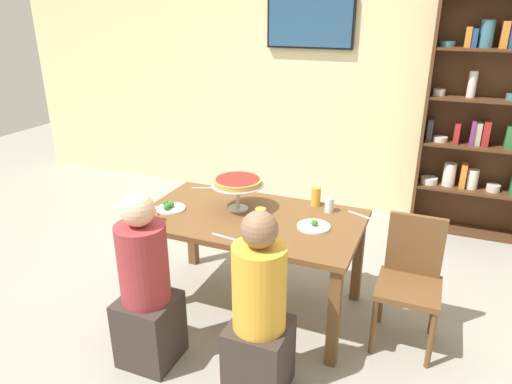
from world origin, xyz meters
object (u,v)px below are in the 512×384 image
object	(u,v)px
bookshelf	(487,122)
diner_near_left	(146,293)
cutlery_fork_far	(224,237)
chair_head_east	(411,276)
beer_glass_amber_short	(261,219)
water_glass_clear_far	(145,209)
diner_near_right	(259,319)
cutlery_knife_near	(203,188)
dining_table	(251,228)
cutlery_fork_near	(359,215)
television	(310,21)
water_glass_clear_near	(152,215)
deep_dish_pizza_stand	(238,183)
beer_glass_amber_tall	(316,196)
salad_plate_near_diner	(170,207)
water_glass_clear_spare	(329,205)
salad_plate_far_diner	(314,226)

from	to	relation	value
bookshelf	diner_near_left	distance (m)	3.44
diner_near_left	cutlery_fork_far	world-z (taller)	diner_near_left
chair_head_east	beer_glass_amber_short	xyz separation A→B (m)	(-0.97, -0.22, 0.33)
water_glass_clear_far	beer_glass_amber_short	bearing A→B (deg)	8.39
diner_near_right	cutlery_fork_far	distance (m)	0.62
cutlery_knife_near	dining_table	bearing A→B (deg)	126.19
water_glass_clear_far	cutlery_knife_near	bearing A→B (deg)	80.25
cutlery_fork_near	diner_near_left	bearing A→B (deg)	67.70
television	water_glass_clear_near	world-z (taller)	television
deep_dish_pizza_stand	beer_glass_amber_short	world-z (taller)	deep_dish_pizza_stand
diner_near_right	water_glass_clear_near	xyz separation A→B (m)	(-0.96, 0.41, 0.30)
television	beer_glass_amber_tall	bearing A→B (deg)	-70.98
cutlery_knife_near	bookshelf	bearing A→B (deg)	-163.66
bookshelf	water_glass_clear_far	xyz separation A→B (m)	(-2.23, -2.30, -0.33)
beer_glass_amber_short	diner_near_right	bearing A→B (deg)	-68.82
diner_near_left	chair_head_east	size ratio (longest dim) A/B	1.32
water_glass_clear_near	salad_plate_near_diner	bearing A→B (deg)	89.15
deep_dish_pizza_stand	cutlery_fork_near	world-z (taller)	deep_dish_pizza_stand
bookshelf	cutlery_fork_near	xyz separation A→B (m)	(-0.83, -1.70, -0.38)
dining_table	chair_head_east	world-z (taller)	chair_head_east
bookshelf	cutlery_fork_near	size ratio (longest dim) A/B	12.29
water_glass_clear_far	chair_head_east	bearing A→B (deg)	10.69
cutlery_fork_near	water_glass_clear_near	bearing A→B (deg)	48.69
water_glass_clear_spare	cutlery_fork_near	distance (m)	0.22
bookshelf	dining_table	bearing A→B (deg)	-127.40
beer_glass_amber_tall	television	bearing A→B (deg)	109.02
deep_dish_pizza_stand	salad_plate_near_diner	distance (m)	0.53
television	salad_plate_near_diner	size ratio (longest dim) A/B	4.37
water_glass_clear_near	bookshelf	bearing A→B (deg)	47.69
dining_table	cutlery_fork_near	size ratio (longest dim) A/B	8.61
cutlery_fork_near	cutlery_fork_far	distance (m)	1.00
beer_glass_amber_short	water_glass_clear_spare	bearing A→B (deg)	52.46
chair_head_east	salad_plate_far_diner	world-z (taller)	chair_head_east
dining_table	cutlery_fork_far	distance (m)	0.37
dining_table	salad_plate_far_diner	xyz separation A→B (m)	(0.46, -0.00, 0.11)
dining_table	water_glass_clear_spare	xyz separation A→B (m)	(0.49, 0.30, 0.15)
diner_near_right	deep_dish_pizza_stand	xyz separation A→B (m)	(-0.50, 0.83, 0.45)
beer_glass_amber_tall	water_glass_clear_near	xyz separation A→B (m)	(-0.97, -0.70, -0.02)
bookshelf	water_glass_clear_far	world-z (taller)	bookshelf
television	cutlery_knife_near	world-z (taller)	television
diner_near_left	water_glass_clear_spare	xyz separation A→B (m)	(0.86, 1.07, 0.30)
salad_plate_far_diner	beer_glass_amber_tall	world-z (taller)	beer_glass_amber_tall
cutlery_fork_far	beer_glass_amber_tall	bearing A→B (deg)	68.55
water_glass_clear_far	cutlery_fork_far	distance (m)	0.66
dining_table	beer_glass_amber_short	world-z (taller)	beer_glass_amber_short
diner_near_right	salad_plate_near_diner	bearing A→B (deg)	56.41
cutlery_fork_near	salad_plate_far_diner	bearing A→B (deg)	74.61
beer_glass_amber_tall	water_glass_clear_far	bearing A→B (deg)	-148.33
chair_head_east	water_glass_clear_near	bearing A→B (deg)	12.89
dining_table	water_glass_clear_far	distance (m)	0.76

